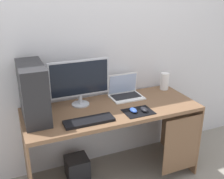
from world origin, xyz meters
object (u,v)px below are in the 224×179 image
at_px(mouse_left, 133,110).
at_px(mouse_right, 144,110).
at_px(subwoofer, 77,167).
at_px(laptop, 125,92).
at_px(speaker, 165,81).
at_px(keyboard, 89,121).
at_px(monitor, 80,81).
at_px(pc_tower, 33,92).

xyz_separation_m(mouse_left, mouse_right, (0.09, -0.03, 0.00)).
xyz_separation_m(mouse_left, subwoofer, (-0.47, 0.29, -0.68)).
xyz_separation_m(laptop, mouse_right, (0.00, -0.38, -0.02)).
bearing_deg(laptop, mouse_left, -104.23).
distance_m(laptop, speaker, 0.48).
bearing_deg(mouse_left, keyboard, -177.28).
relative_size(laptop, keyboard, 0.77).
relative_size(mouse_left, subwoofer, 0.44).
height_order(monitor, keyboard, monitor).
bearing_deg(laptop, keyboard, -143.46).
xyz_separation_m(speaker, subwoofer, (-1.04, -0.10, -0.75)).
relative_size(laptop, speaker, 1.76).
bearing_deg(pc_tower, mouse_right, -15.79).
height_order(keyboard, mouse_right, mouse_right).
bearing_deg(mouse_left, monitor, 139.15).
distance_m(mouse_right, subwoofer, 0.94).
distance_m(pc_tower, speaker, 1.40).
bearing_deg(mouse_right, laptop, 90.59).
relative_size(laptop, mouse_left, 3.35).
bearing_deg(speaker, pc_tower, -173.80).
height_order(mouse_right, subwoofer, mouse_right).
bearing_deg(speaker, keyboard, -157.93).
bearing_deg(mouse_right, mouse_left, 165.26).
distance_m(pc_tower, laptop, 0.93).
xyz_separation_m(pc_tower, laptop, (0.91, 0.13, -0.19)).
bearing_deg(mouse_left, pc_tower, 164.09).
xyz_separation_m(keyboard, mouse_left, (0.42, 0.02, 0.01)).
distance_m(speaker, keyboard, 1.07).
bearing_deg(pc_tower, monitor, 13.37).
distance_m(pc_tower, mouse_left, 0.87).
height_order(monitor, mouse_right, monitor).
bearing_deg(laptop, speaker, 2.81).
bearing_deg(pc_tower, subwoofer, 9.04).
bearing_deg(pc_tower, keyboard, -32.64).
height_order(pc_tower, mouse_right, pc_tower).
relative_size(mouse_left, mouse_right, 1.00).
bearing_deg(subwoofer, speaker, 5.24).
height_order(laptop, mouse_right, laptop).
distance_m(laptop, keyboard, 0.64).
distance_m(monitor, speaker, 0.97).
xyz_separation_m(speaker, keyboard, (-0.99, -0.40, -0.08)).
distance_m(pc_tower, mouse_right, 0.97).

